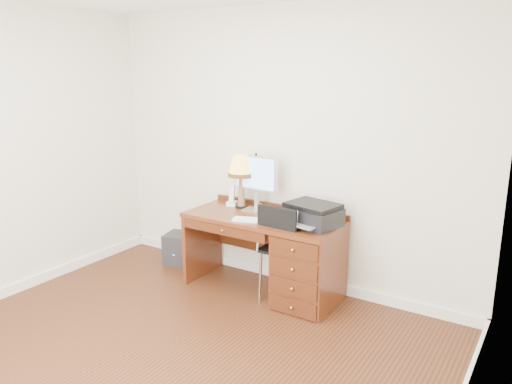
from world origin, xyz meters
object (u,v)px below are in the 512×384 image
Objects in this scene: leg_lamp at (241,169)px; equipment_box at (180,248)px; desk at (293,257)px; printer at (313,214)px; chair at (285,243)px; monitor at (256,176)px; phone at (232,200)px.

leg_lamp is 1.26m from equipment_box.
desk is 4.40× the size of equipment_box.
desk is 0.48m from printer.
chair is at bearing -21.19° from leg_lamp.
monitor is 0.18m from leg_lamp.
equipment_box is (-0.67, -0.07, -0.64)m from phone.
leg_lamp is 0.58× the size of chair.
printer is 1.53× the size of equipment_box.
printer and phone have the same top height.
phone reaches higher than equipment_box.
desk is at bearing -12.45° from leg_lamp.
chair is at bearing -34.02° from phone.
phone is at bearing 179.68° from monitor.
chair is (0.48, -0.25, -0.53)m from monitor.
chair is 2.75× the size of equipment_box.
phone is 0.93m from equipment_box.
printer reaches higher than chair.
monitor is 0.75m from chair.
monitor reaches higher than phone.
phone is 0.22× the size of chair.
equipment_box is at bearing 170.38° from phone.
leg_lamp reaches higher than chair.
desk is 2.74× the size of monitor.
phone reaches higher than desk.
desk is at bearing -14.26° from monitor.
printer reaches higher than desk.
monitor reaches higher than leg_lamp.
desk reaches higher than equipment_box.
leg_lamp is at bearing -177.45° from printer.
desk is at bearing -18.00° from equipment_box.
printer is 1.00m from phone.
chair is (-0.22, -0.11, -0.28)m from printer.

